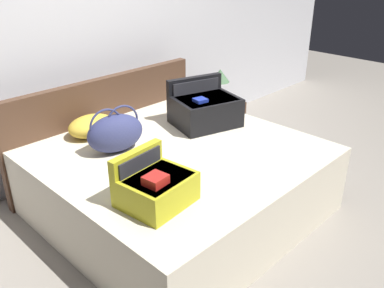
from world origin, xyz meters
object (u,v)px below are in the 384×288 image
Objects in this scene: nightstand at (219,122)px; duffel_bag at (115,133)px; table_lamp at (220,77)px; hard_case_medium at (155,186)px; hard_case_large at (205,109)px; bed at (180,181)px; pillow_near_headboard at (92,126)px.

duffel_bag is at bearing -168.01° from nightstand.
table_lamp is at bearing 0.00° from nightstand.
duffel_bag is at bearing 64.69° from hard_case_medium.
hard_case_large reaches higher than hard_case_medium.
table_lamp is at bearing 11.99° from duffel_bag.
hard_case_large reaches higher than nightstand.
hard_case_medium is at bearing -149.34° from nightstand.
duffel_bag is 1.08× the size of nightstand.
duffel_bag is at bearing 134.69° from bed.
duffel_bag is at bearing -94.42° from pillow_near_headboard.
duffel_bag is 1.69m from nightstand.
hard_case_large reaches higher than bed.
hard_case_large is 1.42× the size of nightstand.
hard_case_medium is 0.99× the size of nightstand.
hard_case_large is 1.58× the size of pillow_near_headboard.
table_lamp is (1.84, 1.09, 0.07)m from hard_case_medium.
pillow_near_headboard is (0.29, 1.13, -0.03)m from hard_case_medium.
duffel_bag is 0.38m from pillow_near_headboard.
bed is 0.82m from hard_case_medium.
hard_case_medium is 1.20× the size of table_lamp.
hard_case_medium is 0.80m from duffel_bag.
nightstand is (1.84, 1.09, -0.44)m from hard_case_medium.
nightstand is at bearing 11.99° from duffel_bag.
nightstand is (1.59, 0.34, -0.47)m from duffel_bag.
pillow_near_headboard is at bearing 69.30° from hard_case_medium.
duffel_bag is 1.20× the size of pillow_near_headboard.
hard_case_large is 0.98m from nightstand.
duffel_bag reaches higher than pillow_near_headboard.
hard_case_medium is 2.14m from table_lamp.
bed is at bearing -66.77° from pillow_near_headboard.
hard_case_large reaches higher than pillow_near_headboard.
pillow_near_headboard is 1.61m from nightstand.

